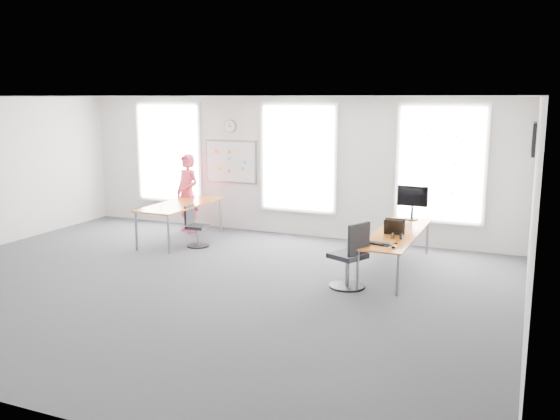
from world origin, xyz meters
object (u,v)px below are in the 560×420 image
at_px(headphones, 396,236).
at_px(monitor, 412,199).
at_px(chair_right, 351,259).
at_px(chair_left, 195,228).
at_px(desk_right, 397,235).
at_px(person, 188,193).
at_px(desk_left, 181,207).
at_px(keyboard, 378,244).

bearing_deg(headphones, monitor, 101.29).
distance_m(chair_right, chair_left, 3.92).
xyz_separation_m(headphones, monitor, (-0.07, 1.68, 0.34)).
bearing_deg(desk_right, headphones, -78.72).
bearing_deg(person, desk_right, 5.29).
bearing_deg(chair_left, person, 33.85).
bearing_deg(desk_left, keyboard, -16.81).
bearing_deg(keyboard, desk_left, 176.48).
distance_m(keyboard, monitor, 2.19).
distance_m(desk_right, chair_right, 1.35).
height_order(desk_left, person, person).
bearing_deg(desk_left, monitor, 9.49).
bearing_deg(chair_right, keyboard, 154.53).
distance_m(person, monitor, 4.99).
bearing_deg(desk_right, person, 166.47).
xyz_separation_m(chair_left, keyboard, (4.02, -1.08, 0.32)).
bearing_deg(headphones, person, 170.52).
relative_size(keyboard, monitor, 0.67).
bearing_deg(person, headphones, 0.43).
bearing_deg(chair_left, desk_left, 56.59).
relative_size(desk_right, headphones, 15.45).
xyz_separation_m(desk_left, keyboard, (4.55, -1.37, -0.04)).
distance_m(desk_right, keyboard, 0.97).
bearing_deg(keyboard, chair_left, 178.31).
height_order(desk_left, headphones, desk_left).
xyz_separation_m(chair_right, chair_left, (-3.67, 1.37, -0.10)).
distance_m(desk_right, headphones, 0.51).
distance_m(chair_right, keyboard, 0.51).
distance_m(desk_right, monitor, 1.27).
height_order(chair_right, keyboard, chair_right).
height_order(keyboard, headphones, headphones).
height_order(chair_right, monitor, monitor).
height_order(keyboard, monitor, monitor).
distance_m(headphones, monitor, 1.72).
xyz_separation_m(chair_right, headphones, (0.55, 0.77, 0.26)).
height_order(chair_left, person, person).
relative_size(desk_right, keyboard, 6.45).
bearing_deg(desk_left, chair_right, -21.68).
relative_size(desk_left, chair_right, 2.03).
relative_size(desk_right, desk_left, 1.28).
height_order(person, keyboard, person).
bearing_deg(headphones, chair_right, -116.72).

